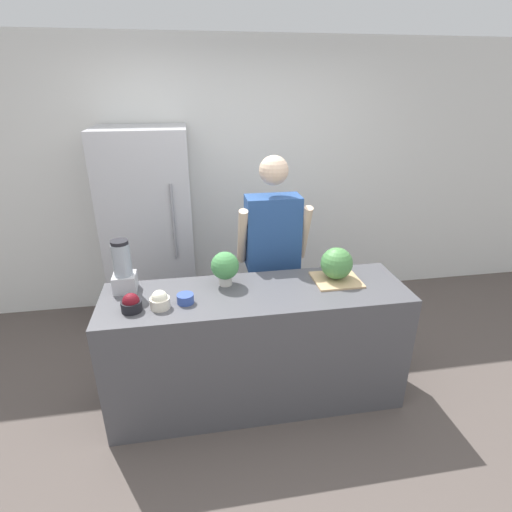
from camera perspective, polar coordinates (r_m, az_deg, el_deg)
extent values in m
plane|color=#564C47|center=(3.01, 1.15, -23.12)|extent=(14.00, 14.00, 0.00)
cube|color=white|center=(4.08, -3.83, 10.88)|extent=(8.00, 0.06, 2.60)
cube|color=#4C4C51|center=(2.94, 0.10, -12.84)|extent=(2.07, 0.60, 0.90)
cube|color=#B7B7BC|center=(3.83, -14.88, 3.45)|extent=(0.78, 0.63, 1.85)
cylinder|color=gray|center=(3.44, -11.70, 4.78)|extent=(0.02, 0.02, 0.65)
cube|color=#4C608C|center=(3.46, 2.20, -7.48)|extent=(0.32, 0.18, 0.82)
cube|color=#284C8C|center=(3.16, 2.40, 3.46)|extent=(0.43, 0.22, 0.58)
sphere|color=beige|center=(3.03, 2.56, 12.13)|extent=(0.22, 0.22, 0.22)
cylinder|color=beige|center=(3.08, -1.97, 2.77)|extent=(0.07, 0.23, 0.49)
cylinder|color=beige|center=(3.18, 6.92, 3.28)|extent=(0.07, 0.23, 0.49)
cube|color=tan|center=(2.90, 11.40, -3.34)|extent=(0.32, 0.29, 0.01)
sphere|color=#4C8C47|center=(2.86, 11.45, -1.03)|extent=(0.23, 0.23, 0.23)
cylinder|color=black|center=(2.58, -17.35, -6.84)|extent=(0.13, 0.13, 0.07)
sphere|color=maroon|center=(2.57, -17.44, -6.20)|extent=(0.10, 0.10, 0.10)
cylinder|color=beige|center=(2.57, -13.55, -6.53)|extent=(0.13, 0.13, 0.07)
sphere|color=white|center=(2.55, -13.62, -5.87)|extent=(0.10, 0.10, 0.10)
cylinder|color=#334C9E|center=(2.59, -10.06, -6.02)|extent=(0.11, 0.11, 0.06)
cube|color=#B7B7BC|center=(2.82, -18.19, -3.63)|extent=(0.15, 0.15, 0.12)
cylinder|color=#99A3AD|center=(2.75, -18.63, -0.49)|extent=(0.12, 0.12, 0.22)
cylinder|color=black|center=(2.71, -18.95, 1.85)|extent=(0.11, 0.11, 0.02)
cylinder|color=beige|center=(2.78, -4.39, -3.49)|extent=(0.09, 0.09, 0.06)
sphere|color=#478E4C|center=(2.73, -4.46, -1.37)|extent=(0.19, 0.19, 0.19)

